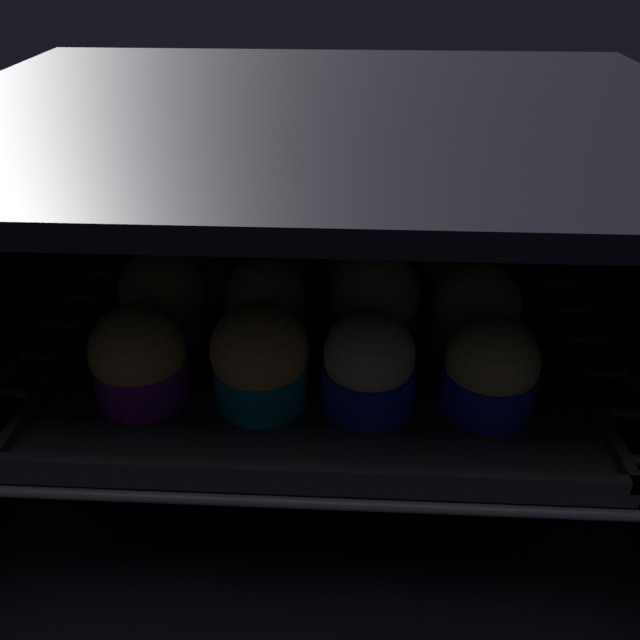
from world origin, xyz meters
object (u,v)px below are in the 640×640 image
at_px(muffin_row1_col0, 164,299).
at_px(muffin_row2_col1, 277,261).
at_px(muffin_row1_col1, 265,304).
at_px(muffin_row1_col3, 476,311).
at_px(muffin_row1_col2, 375,301).
at_px(muffin_row2_col3, 459,263).
at_px(muffin_row0_col2, 369,365).
at_px(muffin_row2_col0, 189,257).
at_px(muffin_row0_col1, 260,360).
at_px(muffin_row0_col0, 139,359).
at_px(muffin_row0_col3, 490,370).
at_px(baking_tray, 320,345).
at_px(muffin_row2_col2, 366,261).

distance_m(muffin_row1_col0, muffin_row2_col1, 0.12).
height_order(muffin_row1_col1, muffin_row2_col1, muffin_row2_col1).
bearing_deg(muffin_row1_col3, muffin_row1_col2, 178.22).
distance_m(muffin_row1_col1, muffin_row2_col3, 0.20).
bearing_deg(muffin_row1_col2, muffin_row1_col0, -179.07).
bearing_deg(muffin_row1_col1, muffin_row2_col1, 89.32).
distance_m(muffin_row0_col2, muffin_row2_col3, 0.19).
bearing_deg(muffin_row2_col1, muffin_row2_col3, -0.08).
distance_m(muffin_row0_col2, muffin_row2_col0, 0.24).
distance_m(muffin_row0_col1, muffin_row1_col0, 0.13).
bearing_deg(muffin_row1_col3, muffin_row0_col2, -136.72).
height_order(muffin_row0_col0, muffin_row1_col3, muffin_row1_col3).
bearing_deg(muffin_row1_col1, muffin_row0_col0, -133.59).
relative_size(muffin_row0_col3, muffin_row1_col0, 0.90).
bearing_deg(muffin_row1_col3, muffin_row0_col0, -162.04).
height_order(muffin_row2_col0, muffin_row2_col3, same).
bearing_deg(muffin_row0_col3, muffin_row0_col1, -179.44).
height_order(baking_tray, muffin_row0_col2, muffin_row0_col2).
bearing_deg(muffin_row0_col3, muffin_row2_col3, 90.57).
relative_size(muffin_row0_col2, muffin_row1_col3, 1.00).
bearing_deg(muffin_row2_col2, muffin_row2_col1, -179.99).
bearing_deg(muffin_row2_col3, muffin_row0_col0, -146.87).
relative_size(muffin_row1_col1, muffin_row2_col2, 0.94).
relative_size(muffin_row0_col1, muffin_row2_col2, 1.00).
relative_size(muffin_row1_col0, muffin_row2_col0, 1.01).
xyz_separation_m(muffin_row0_col3, muffin_row1_col1, (-0.18, 0.09, 0.00)).
bearing_deg(muffin_row2_col3, muffin_row2_col1, 179.92).
bearing_deg(muffin_row1_col3, muffin_row1_col0, -179.94).
bearing_deg(muffin_row1_col0, muffin_row1_col3, 0.06).
bearing_deg(muffin_row1_col3, muffin_row0_col3, -91.13).
distance_m(muffin_row0_col0, muffin_row2_col3, 0.31).
xyz_separation_m(muffin_row1_col0, muffin_row2_col1, (0.09, 0.09, -0.00)).
bearing_deg(baking_tray, muffin_row1_col2, 2.66).
height_order(muffin_row1_col3, muffin_row2_col2, muffin_row2_col2).
xyz_separation_m(muffin_row0_col2, muffin_row2_col3, (0.09, 0.17, 0.00)).
bearing_deg(muffin_row1_col0, muffin_row2_col0, 87.94).
xyz_separation_m(muffin_row1_col1, muffin_row2_col3, (0.18, 0.08, 0.00)).
xyz_separation_m(muffin_row0_col2, muffin_row1_col0, (-0.18, 0.09, 0.00)).
xyz_separation_m(muffin_row0_col0, muffin_row2_col1, (0.09, 0.17, 0.00)).
height_order(muffin_row0_col3, muffin_row2_col2, muffin_row2_col2).
distance_m(muffin_row1_col3, muffin_row2_col3, 0.09).
distance_m(muffin_row0_col2, muffin_row1_col1, 0.13).
bearing_deg(muffin_row1_col3, muffin_row2_col0, 162.41).
xyz_separation_m(muffin_row1_col2, muffin_row2_col2, (-0.01, 0.08, -0.00)).
relative_size(muffin_row1_col0, muffin_row1_col3, 1.07).
bearing_deg(baking_tray, muffin_row0_col1, -114.80).
relative_size(muffin_row0_col0, muffin_row0_col2, 0.99).
bearing_deg(muffin_row1_col2, muffin_row0_col1, -134.27).
height_order(muffin_row1_col3, muffin_row2_col3, muffin_row2_col3).
xyz_separation_m(muffin_row1_col1, muffin_row2_col2, (0.09, 0.08, 0.00)).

